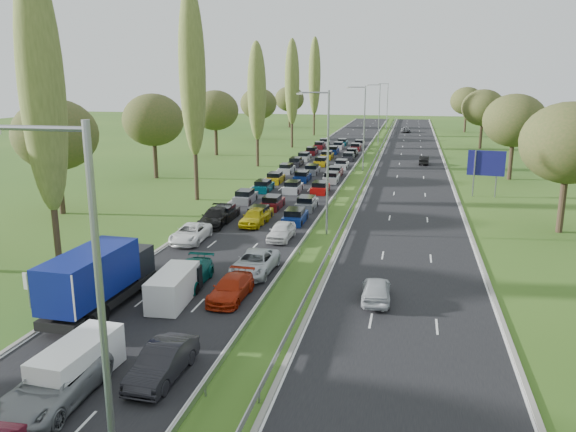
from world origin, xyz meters
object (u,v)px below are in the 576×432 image
Objects in this scene: near_car_3 at (215,217)px; direction_sign at (486,165)px; white_van_rear at (175,286)px; near_car_2 at (191,233)px; white_van_front at (81,360)px; blue_lorry at (100,278)px; info_sign at (35,286)px.

direction_sign is (25.17, 18.65, 2.78)m from near_car_3.
direction_sign is at bearing 33.44° from near_car_3.
near_car_3 is 1.12× the size of white_van_rear.
direction_sign is at bearing 41.31° from near_car_2.
near_car_3 is at bearing 100.15° from white_van_front.
near_car_2 is 1.09× the size of white_van_front.
near_car_3 is 26.90m from white_van_front.
blue_lorry is (0.29, -14.09, 1.20)m from near_car_2.
white_van_rear reaches higher than near_car_3.
white_van_rear is 2.24× the size of info_sign.
near_car_2 is 12.70m from white_van_rear.
white_van_front is 9.24m from white_van_rear.
white_van_rear is 42.06m from direction_sign.
direction_sign is at bearing 53.39° from info_sign.
near_car_2 is at bearing 102.38° from white_van_front.
info_sign reaches higher than white_van_front.
near_car_3 is 1.14× the size of white_van_front.
info_sign is (-3.75, -0.66, -0.55)m from blue_lorry.
direction_sign is at bearing 58.42° from blue_lorry.
white_van_front is 50.35m from direction_sign.
white_van_rear is at bearing -120.69° from direction_sign.
blue_lorry is at bearing -92.73° from near_car_3.
white_van_rear is at bearing -80.99° from near_car_3.
near_car_3 is 20.45m from info_sign.
blue_lorry is at bearing 117.28° from white_van_front.
white_van_front reaches higher than near_car_2.
info_sign is 48.34m from direction_sign.
direction_sign reaches higher than near_car_2.
near_car_2 is 14.14m from blue_lorry.
white_van_front is (3.27, -7.22, -0.96)m from blue_lorry.
info_sign is at bearing -164.18° from white_van_rear.
direction_sign reaches higher than white_van_front.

